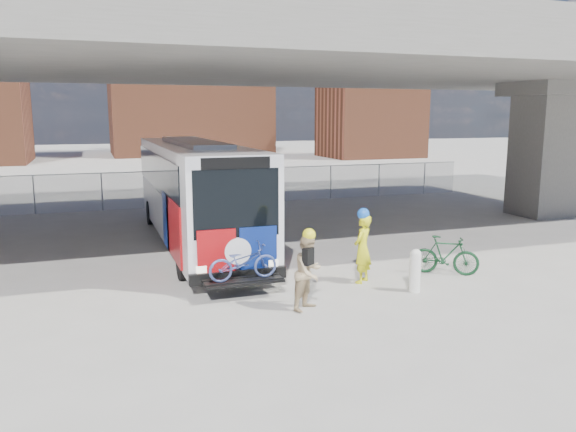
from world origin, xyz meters
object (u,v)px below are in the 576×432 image
cyclist_hivis (363,247)px  cyclist_tan (309,271)px  bollard (415,269)px  bike_parked (446,255)px  bus (195,185)px

cyclist_hivis → cyclist_tan: 2.67m
bollard → bike_parked: bollard is taller
bus → cyclist_hivis: (3.44, -6.32, -1.11)m
bus → bike_parked: bus is taller
bus → cyclist_tan: size_ratio=6.60×
bus → bike_parked: bearing=-46.5°
bollard → bus: bearing=120.1°
cyclist_tan → cyclist_hivis: bearing=0.5°
bollard → cyclist_tan: size_ratio=0.58×
bus → bollard: 8.82m
cyclist_tan → bike_parked: bearing=-17.8°
cyclist_tan → bike_parked: (4.81, 1.45, -0.36)m
bollard → bike_parked: (1.72, 1.12, -0.04)m
cyclist_tan → bus: bearing=64.5°
cyclist_hivis → bike_parked: bearing=137.8°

